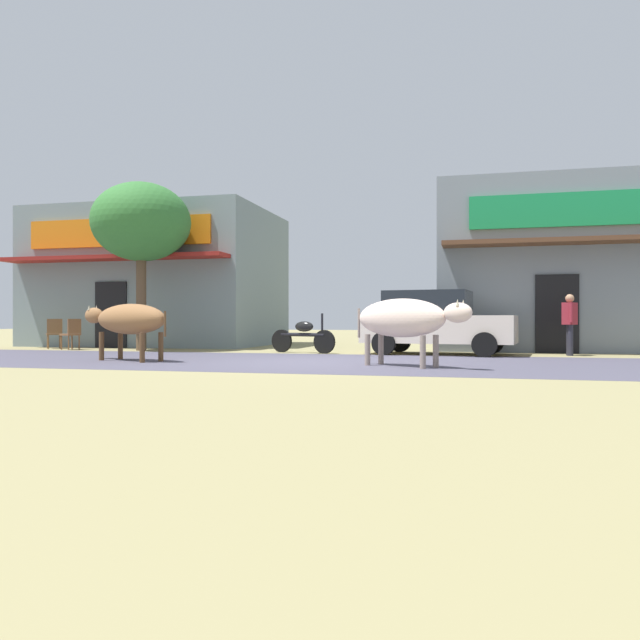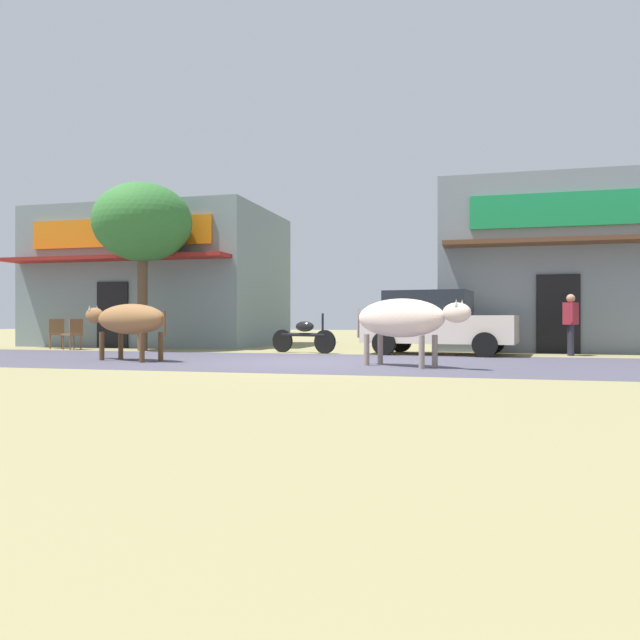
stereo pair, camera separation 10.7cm
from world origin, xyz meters
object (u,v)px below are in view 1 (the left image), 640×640
at_px(parked_hatchback_car, 436,322).
at_px(cow_near_brown, 129,320).
at_px(cow_far_dark, 404,319).
at_px(cafe_chair_by_doorway, 54,332).
at_px(parked_motorcycle, 303,335).
at_px(roadside_tree, 141,223).
at_px(pedestrian_by_shop, 570,320).
at_px(cafe_chair_near_tree, 72,332).

relative_size(parked_hatchback_car, cow_near_brown, 1.53).
relative_size(cow_far_dark, cafe_chair_by_doorway, 2.62).
distance_m(parked_hatchback_car, parked_motorcycle, 3.51).
height_order(roadside_tree, parked_motorcycle, roadside_tree).
distance_m(cow_far_dark, cafe_chair_by_doorway, 12.23).
xyz_separation_m(roadside_tree, cafe_chair_by_doorway, (-3.17, 0.33, -3.20)).
relative_size(cow_far_dark, pedestrian_by_shop, 1.57).
distance_m(parked_motorcycle, cow_far_dark, 5.29).
relative_size(roadside_tree, parked_motorcycle, 2.54).
relative_size(roadside_tree, parked_hatchback_car, 1.22).
bearing_deg(pedestrian_by_shop, cafe_chair_near_tree, -178.58).
distance_m(parked_hatchback_car, cafe_chair_by_doorway, 11.60).
xyz_separation_m(cow_near_brown, pedestrian_by_shop, (9.62, 4.40, -0.01)).
distance_m(parked_motorcycle, pedestrian_by_shop, 6.79).
height_order(cow_near_brown, cow_far_dark, cow_far_dark).
distance_m(pedestrian_by_shop, cafe_chair_near_tree, 13.96).
xyz_separation_m(parked_hatchback_car, cow_near_brown, (-6.34, -4.16, 0.06)).
height_order(parked_motorcycle, pedestrian_by_shop, pedestrian_by_shop).
relative_size(parked_hatchback_car, pedestrian_by_shop, 2.61).
distance_m(cow_far_dark, cafe_chair_near_tree, 11.21).
distance_m(parked_hatchback_car, cafe_chair_near_tree, 10.68).
bearing_deg(parked_hatchback_car, parked_motorcycle, -176.88).
height_order(parked_hatchback_car, parked_motorcycle, parked_hatchback_car).
bearing_deg(cafe_chair_near_tree, pedestrian_by_shop, 1.42).
bearing_deg(cow_far_dark, pedestrian_by_shop, 52.19).
bearing_deg(cafe_chair_by_doorway, cow_near_brown, -40.44).
height_order(parked_hatchback_car, pedestrian_by_shop, parked_hatchback_car).
relative_size(roadside_tree, cow_near_brown, 1.87).
relative_size(parked_motorcycle, cow_near_brown, 0.74).
height_order(cafe_chair_near_tree, cafe_chair_by_doorway, same).
xyz_separation_m(parked_hatchback_car, cow_far_dark, (-0.33, -4.41, 0.08)).
bearing_deg(roadside_tree, cafe_chair_by_doorway, 173.99).
height_order(cow_far_dark, cafe_chair_near_tree, cow_far_dark).
bearing_deg(cow_far_dark, cafe_chair_by_doorway, 157.24).
relative_size(cow_near_brown, pedestrian_by_shop, 1.70).
height_order(parked_hatchback_car, cow_far_dark, parked_hatchback_car).
height_order(parked_motorcycle, cafe_chair_near_tree, parked_motorcycle).
bearing_deg(cafe_chair_by_doorway, parked_motorcycle, -3.60).
bearing_deg(cow_near_brown, cow_far_dark, -2.34).
bearing_deg(pedestrian_by_shop, roadside_tree, -178.76).
relative_size(parked_hatchback_car, cafe_chair_near_tree, 4.34).
bearing_deg(cafe_chair_near_tree, cow_near_brown, -43.10).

